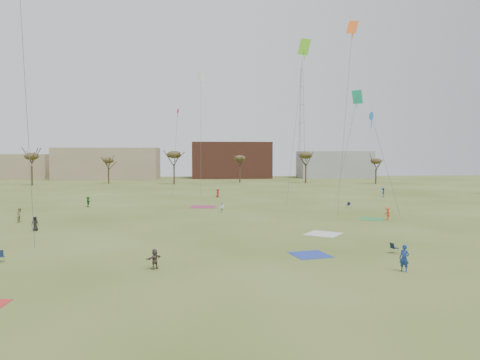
{
  "coord_description": "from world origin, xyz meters",
  "views": [
    {
      "loc": [
        -3.41,
        -34.22,
        8.19
      ],
      "look_at": [
        0.0,
        12.0,
        5.5
      ],
      "focal_mm": 34.16,
      "sensor_mm": 36.0,
      "label": 1
    }
  ],
  "objects": [
    {
      "name": "flyer_far_b",
      "position": [
        -1.31,
        51.17,
        0.79
      ],
      "size": [
        0.84,
        0.92,
        1.58
      ],
      "primitive_type": "imported",
      "rotation": [
        0.0,
        0.0,
        1.01
      ],
      "color": "maroon",
      "rests_on": "ground"
    },
    {
      "name": "blanket_plum",
      "position": [
        -3.94,
        35.68,
        0.0
      ],
      "size": [
        4.34,
        4.34,
        0.03
      ],
      "primitive_type": "cube",
      "rotation": [
        0.0,
        0.0,
        3.0
      ],
      "color": "#962E58",
      "rests_on": "ground"
    },
    {
      "name": "building_brick",
      "position": [
        5.0,
        120.0,
        6.0
      ],
      "size": [
        26.0,
        16.0,
        12.0
      ],
      "primitive_type": "cube",
      "color": "brown",
      "rests_on": "ground"
    },
    {
      "name": "building_grey",
      "position": [
        40.0,
        118.0,
        4.5
      ],
      "size": [
        24.0,
        12.0,
        9.0
      ],
      "primitive_type": "cube",
      "color": "gray",
      "rests_on": "ground"
    },
    {
      "name": "blanket_blue",
      "position": [
        4.94,
        1.7,
        0.0
      ],
      "size": [
        3.41,
        3.41,
        0.03
      ],
      "primitive_type": "cube",
      "rotation": [
        0.0,
        0.0,
        1.8
      ],
      "color": "#263DA5",
      "rests_on": "ground"
    },
    {
      "name": "flyer_mid_a",
      "position": [
        -21.54,
        15.16,
        0.77
      ],
      "size": [
        0.76,
        0.5,
        1.54
      ],
      "primitive_type": "imported",
      "rotation": [
        0.0,
        0.0,
        0.01
      ],
      "color": "black",
      "rests_on": "ground"
    },
    {
      "name": "tree_line",
      "position": [
        -2.85,
        79.12,
        7.09
      ],
      "size": [
        117.44,
        49.32,
        8.91
      ],
      "color": "#3A2B1E",
      "rests_on": "ground"
    },
    {
      "name": "spectator_fore_b",
      "position": [
        -25.63,
        21.6,
        0.85
      ],
      "size": [
        0.69,
        0.86,
        1.71
      ],
      "primitive_type": "imported",
      "rotation": [
        0.0,
        0.0,
        1.51
      ],
      "color": "#979260",
      "rests_on": "ground"
    },
    {
      "name": "flyer_far_c",
      "position": [
        29.72,
        48.96,
        0.92
      ],
      "size": [
        0.91,
        1.3,
        1.83
      ],
      "primitive_type": "imported",
      "rotation": [
        0.0,
        0.0,
        4.51
      ],
      "color": "navy",
      "rests_on": "ground"
    },
    {
      "name": "blanket_olive",
      "position": [
        17.28,
        21.13,
        0.0
      ],
      "size": [
        3.64,
        3.64,
        0.03
      ],
      "primitive_type": "cube",
      "rotation": [
        0.0,
        0.0,
        1.26
      ],
      "color": "#318745",
      "rests_on": "ground"
    },
    {
      "name": "flyer_near_right",
      "position": [
        10.24,
        -3.95,
        0.95
      ],
      "size": [
        0.8,
        0.82,
        1.9
      ],
      "primitive_type": "imported",
      "rotation": [
        0.0,
        0.0,
        5.44
      ],
      "color": "navy",
      "rests_on": "ground"
    },
    {
      "name": "flyer_mid_b",
      "position": [
        18.87,
        20.17,
        0.83
      ],
      "size": [
        0.81,
        1.17,
        1.65
      ],
      "primitive_type": "imported",
      "rotation": [
        0.0,
        0.0,
        4.91
      ],
      "color": "#E3592A",
      "rests_on": "ground"
    },
    {
      "name": "building_tan_west",
      "position": [
        -65.0,
        122.0,
        4.0
      ],
      "size": [
        20.0,
        12.0,
        8.0
      ],
      "primitive_type": "cube",
      "color": "#937F60",
      "rests_on": "ground"
    },
    {
      "name": "kites_aloft",
      "position": [
        -2.13,
        33.18,
        18.52
      ],
      "size": [
        66.01,
        50.33,
        24.22
      ],
      "color": "#1BA285",
      "rests_on": "ground"
    },
    {
      "name": "spectator_mid_e",
      "position": [
        -1.27,
        28.92,
        0.75
      ],
      "size": [
        0.9,
        0.92,
        1.5
      ],
      "primitive_type": "imported",
      "rotation": [
        0.0,
        0.0,
        5.41
      ],
      "color": "white",
      "rests_on": "ground"
    },
    {
      "name": "radio_tower",
      "position": [
        30.0,
        125.0,
        19.21
      ],
      "size": [
        1.51,
        1.72,
        41.0
      ],
      "color": "#9EA3A8",
      "rests_on": "ground"
    },
    {
      "name": "camp_chair_left",
      "position": [
        -18.94,
        1.02,
        0.26
      ],
      "size": [
        0.72,
        0.73,
        0.87
      ],
      "rotation": [
        0.0,
        0.0,
        0.61
      ],
      "color": "#141F37",
      "rests_on": "ground"
    },
    {
      "name": "blanket_cream",
      "position": [
        8.45,
        11.07,
        0.0
      ],
      "size": [
        4.48,
        4.48,
        0.03
      ],
      "primitive_type": "cube",
      "rotation": [
        0.0,
        0.0,
        0.96
      ],
      "color": "silver",
      "rests_on": "ground"
    },
    {
      "name": "flyer_far_a",
      "position": [
        -21.5,
        36.8,
        0.82
      ],
      "size": [
        1.0,
        1.59,
        1.63
      ],
      "primitive_type": "imported",
      "rotation": [
        0.0,
        0.0,
        1.95
      ],
      "color": "#27762A",
      "rests_on": "ground"
    },
    {
      "name": "building_tan",
      "position": [
        -35.0,
        115.0,
        5.0
      ],
      "size": [
        32.0,
        14.0,
        10.0
      ],
      "primitive_type": "cube",
      "color": "#937F60",
      "rests_on": "ground"
    },
    {
      "name": "camp_chair_right",
      "position": [
        17.87,
        32.79,
        0.26
      ],
      "size": [
        0.74,
        0.73,
        0.87
      ],
      "rotation": [
        0.0,
        0.0,
        5.38
      ],
      "color": "#151335",
      "rests_on": "ground"
    },
    {
      "name": "camp_chair_center",
      "position": [
        11.99,
        1.87,
        0.26
      ],
      "size": [
        0.66,
        0.63,
        0.87
      ],
      "rotation": [
        0.0,
        0.0,
        1.85
      ],
      "color": "#121D34",
      "rests_on": "ground"
    },
    {
      "name": "spectator_fore_c",
      "position": [
        -7.1,
        -1.94,
        0.73
      ],
      "size": [
        1.23,
        1.28,
        1.45
      ],
      "primitive_type": "imported",
      "rotation": [
        0.0,
        0.0,
        3.97
      ],
      "color": "brown",
      "rests_on": "ground"
    },
    {
      "name": "ground",
      "position": [
        0.0,
        0.0,
        0.0
      ],
      "size": [
        260.0,
        260.0,
        0.0
      ],
      "primitive_type": "plane",
      "color": "#3F531A",
      "rests_on": "ground"
    }
  ]
}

